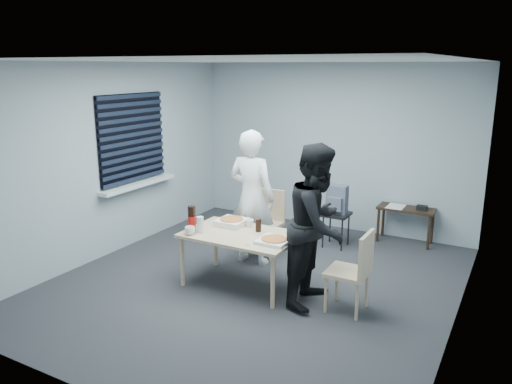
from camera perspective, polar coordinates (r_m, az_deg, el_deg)
The scene contains 19 objects.
room at distance 7.31m, azimuth -13.74°, elevation 5.13°, with size 5.00×5.00×5.00m.
dining_table at distance 5.86m, azimuth -1.70°, elevation -5.32°, with size 1.32×0.84×0.64m.
chair_far at distance 6.90m, azimuth 1.36°, elevation -2.90°, with size 0.42×0.42×0.89m.
chair_right at distance 5.36m, azimuth 11.32°, elevation -8.35°, with size 0.42×0.42×0.89m.
person_white at distance 6.47m, azimuth -0.50°, elevation -0.63°, with size 0.65×0.42×1.77m, color white.
person_black at distance 5.41m, azimuth 7.05°, elevation -3.73°, with size 0.86×0.47×1.77m, color black.
side_table at distance 7.62m, azimuth 16.77°, elevation -2.31°, with size 0.80×0.36×0.54m.
stool at distance 7.25m, azimuth 9.15°, elevation -3.20°, with size 0.36×0.36×0.50m.
backpack at distance 7.16m, azimuth 9.21°, elevation -0.88°, with size 0.29×0.21×0.40m.
pizza_box_a at distance 6.14m, azimuth -2.79°, elevation -3.43°, with size 0.34×0.34×0.08m.
pizza_box_b at distance 5.55m, azimuth 2.07°, elevation -5.55°, with size 0.34×0.34×0.05m.
mug_a at distance 5.84m, azimuth -7.55°, elevation -4.39°, with size 0.12×0.12×0.10m, color white.
mug_b at distance 6.07m, azimuth -0.73°, elevation -3.58°, with size 0.10×0.10×0.09m, color white.
cola_glass at distance 5.89m, azimuth 0.27°, elevation -3.82°, with size 0.07×0.07×0.15m, color black.
soda_bottle at distance 5.94m, azimuth -7.34°, elevation -3.07°, with size 0.10×0.10×0.30m.
plastic_cups at distance 5.88m, azimuth -6.40°, elevation -3.73°, with size 0.08×0.08×0.19m, color silver.
rubber_band at distance 5.47m, azimuth -1.00°, elevation -6.09°, with size 0.05×0.05×0.00m, color red.
papers at distance 7.61m, azimuth 15.69°, elevation -1.59°, with size 0.24×0.33×0.01m, color white.
black_box at distance 7.54m, azimuth 18.45°, elevation -1.72°, with size 0.15×0.10×0.06m, color black.
Camera 1 is at (2.71, -4.90, 2.54)m, focal length 35.00 mm.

